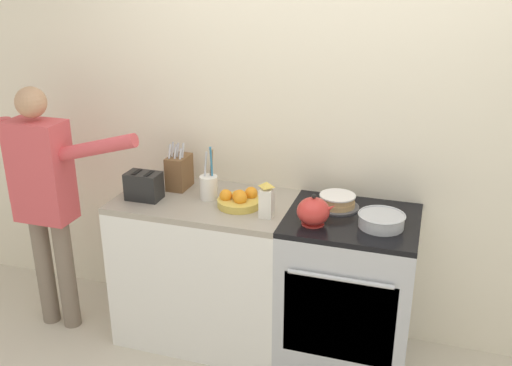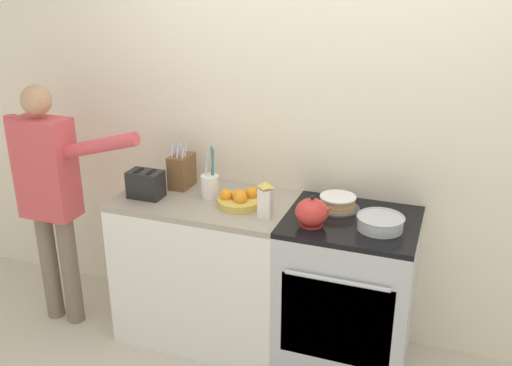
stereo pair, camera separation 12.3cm
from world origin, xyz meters
The scene contains 12 objects.
wall_back centered at (0.00, 0.64, 1.30)m, with size 8.00×0.04×2.60m.
counter_cabinet centered at (-0.61, 0.31, 0.46)m, with size 1.02×0.62×0.92m.
stove_range centered at (0.26, 0.31, 0.46)m, with size 0.72×0.66×0.92m.
layer_cake centered at (0.15, 0.42, 0.96)m, with size 0.25×0.25×0.08m.
tea_kettle centered at (0.07, 0.17, 0.99)m, with size 0.21×0.17×0.17m.
mixing_bowl centered at (0.41, 0.24, 0.96)m, with size 0.25×0.25×0.07m.
knife_block centered at (-0.82, 0.43, 1.03)m, with size 0.11×0.18×0.29m.
utensil_crock centered at (-0.59, 0.33, 1.00)m, with size 0.10×0.10×0.33m.
fruit_bowl centered at (-0.38, 0.28, 0.96)m, with size 0.25×0.25×0.10m.
toaster centered at (-0.94, 0.21, 1.00)m, with size 0.21×0.13×0.16m.
milk_carton centered at (-0.19, 0.18, 1.02)m, with size 0.07×0.07×0.20m.
person_baker centered at (-1.56, 0.11, 0.93)m, with size 0.91×0.20×1.56m.
Camera 2 is at (0.72, -2.48, 2.21)m, focal length 40.00 mm.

